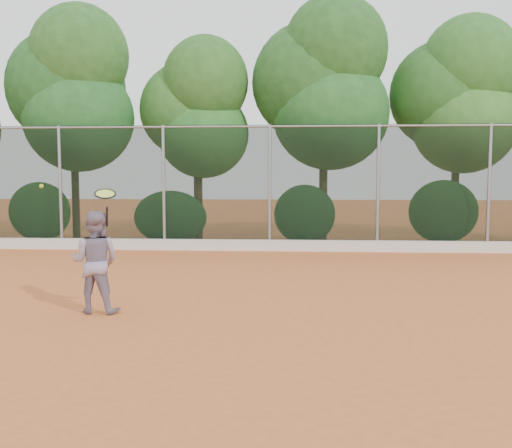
{
  "coord_description": "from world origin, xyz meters",
  "views": [
    {
      "loc": [
        0.63,
        -8.95,
        2.11
      ],
      "look_at": [
        0.0,
        1.0,
        1.25
      ],
      "focal_mm": 40.0,
      "sensor_mm": 36.0,
      "label": 1
    }
  ],
  "objects": [
    {
      "name": "tennis_player",
      "position": [
        -2.37,
        -0.49,
        0.78
      ],
      "size": [
        0.79,
        0.64,
        1.57
      ],
      "primitive_type": "imported",
      "rotation": [
        0.0,
        0.0,
        3.08
      ],
      "color": "gray",
      "rests_on": "ground"
    },
    {
      "name": "tennis_racket",
      "position": [
        -2.17,
        -0.56,
        1.79
      ],
      "size": [
        0.41,
        0.4,
        0.59
      ],
      "color": "black",
      "rests_on": "ground"
    },
    {
      "name": "foliage_backdrop",
      "position": [
        -0.55,
        8.98,
        4.4
      ],
      "size": [
        23.7,
        3.63,
        7.55
      ],
      "color": "#3E2518",
      "rests_on": "ground"
    },
    {
      "name": "tennis_ball_in_flight",
      "position": [
        -3.34,
        -0.14,
        1.93
      ],
      "size": [
        0.07,
        0.07,
        0.07
      ],
      "color": "#AAC62D",
      "rests_on": "ground"
    },
    {
      "name": "ground",
      "position": [
        0.0,
        0.0,
        0.0
      ],
      "size": [
        80.0,
        80.0,
        0.0
      ],
      "primitive_type": "plane",
      "color": "#CD6630",
      "rests_on": "ground"
    },
    {
      "name": "concrete_curb",
      "position": [
        0.0,
        6.82,
        0.15
      ],
      "size": [
        24.0,
        0.2,
        0.3
      ],
      "primitive_type": "cube",
      "color": "silver",
      "rests_on": "ground"
    },
    {
      "name": "chainlink_fence",
      "position": [
        -0.0,
        7.0,
        1.86
      ],
      "size": [
        24.09,
        0.09,
        3.5
      ],
      "color": "black",
      "rests_on": "ground"
    }
  ]
}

